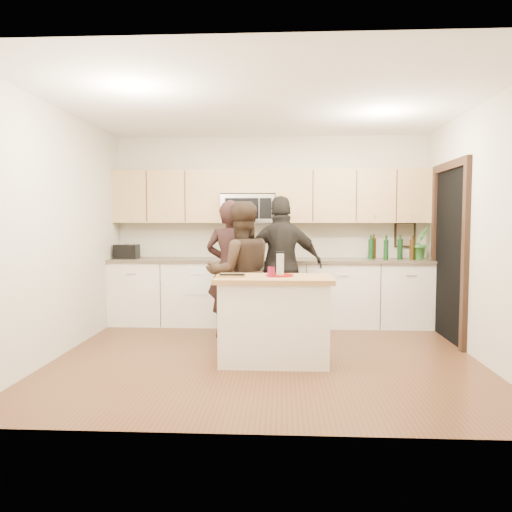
# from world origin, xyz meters

# --- Properties ---
(floor) EXTENTS (4.50, 4.50, 0.00)m
(floor) POSITION_xyz_m (0.00, 0.00, 0.00)
(floor) COLOR brown
(floor) RESTS_ON ground
(room_shell) EXTENTS (4.52, 4.02, 2.71)m
(room_shell) POSITION_xyz_m (0.00, 0.00, 1.73)
(room_shell) COLOR beige
(room_shell) RESTS_ON ground
(back_cabinetry) EXTENTS (4.50, 0.66, 0.94)m
(back_cabinetry) POSITION_xyz_m (0.00, 1.69, 0.47)
(back_cabinetry) COLOR white
(back_cabinetry) RESTS_ON ground
(upper_cabinetry) EXTENTS (4.50, 0.33, 0.75)m
(upper_cabinetry) POSITION_xyz_m (0.03, 1.83, 1.84)
(upper_cabinetry) COLOR tan
(upper_cabinetry) RESTS_ON ground
(microwave) EXTENTS (0.76, 0.41, 0.40)m
(microwave) POSITION_xyz_m (-0.31, 1.80, 1.65)
(microwave) COLOR silver
(microwave) RESTS_ON ground
(doorway) EXTENTS (0.06, 1.25, 2.20)m
(doorway) POSITION_xyz_m (2.23, 0.90, 1.16)
(doorway) COLOR black
(doorway) RESTS_ON ground
(framed_picture) EXTENTS (0.30, 0.03, 0.38)m
(framed_picture) POSITION_xyz_m (1.95, 1.98, 1.28)
(framed_picture) COLOR black
(framed_picture) RESTS_ON ground
(dish_towel) EXTENTS (0.34, 0.60, 0.48)m
(dish_towel) POSITION_xyz_m (-0.95, 1.50, 0.80)
(dish_towel) COLOR white
(dish_towel) RESTS_ON ground
(island) EXTENTS (1.20, 0.70, 0.90)m
(island) POSITION_xyz_m (0.09, -0.21, 0.45)
(island) COLOR white
(island) RESTS_ON ground
(red_plate) EXTENTS (0.29, 0.29, 0.02)m
(red_plate) POSITION_xyz_m (0.15, -0.16, 0.91)
(red_plate) COLOR maroon
(red_plate) RESTS_ON island
(box_grater) EXTENTS (0.09, 0.07, 0.24)m
(box_grater) POSITION_xyz_m (0.15, -0.20, 1.04)
(box_grater) COLOR silver
(box_grater) RESTS_ON red_plate
(drink_glass) EXTENTS (0.08, 0.08, 0.11)m
(drink_glass) POSITION_xyz_m (0.06, -0.26, 0.95)
(drink_glass) COLOR maroon
(drink_glass) RESTS_ON island
(cutting_board) EXTENTS (0.29, 0.17, 0.02)m
(cutting_board) POSITION_xyz_m (-0.35, -0.27, 0.91)
(cutting_board) COLOR #AA8447
(cutting_board) RESTS_ON island
(tongs) EXTENTS (0.26, 0.03, 0.02)m
(tongs) POSITION_xyz_m (-0.33, -0.32, 0.93)
(tongs) COLOR black
(tongs) RESTS_ON cutting_board
(knife) EXTENTS (0.19, 0.02, 0.01)m
(knife) POSITION_xyz_m (-0.32, -0.32, 0.92)
(knife) COLOR silver
(knife) RESTS_ON cutting_board
(toaster) EXTENTS (0.32, 0.24, 0.20)m
(toaster) POSITION_xyz_m (-2.05, 1.67, 1.04)
(toaster) COLOR black
(toaster) RESTS_ON back_cabinetry
(bottle_cluster) EXTENTS (0.62, 0.34, 0.35)m
(bottle_cluster) POSITION_xyz_m (1.65, 1.69, 1.11)
(bottle_cluster) COLOR black
(bottle_cluster) RESTS_ON back_cabinetry
(orchid) EXTENTS (0.32, 0.32, 0.46)m
(orchid) POSITION_xyz_m (2.10, 1.72, 1.17)
(orchid) COLOR #34722D
(orchid) RESTS_ON back_cabinetry
(woman_left) EXTENTS (0.69, 0.51, 1.74)m
(woman_left) POSITION_xyz_m (-0.48, 0.89, 0.87)
(woman_left) COLOR black
(woman_left) RESTS_ON ground
(woman_center) EXTENTS (0.98, 0.86, 1.71)m
(woman_center) POSITION_xyz_m (-0.32, 0.55, 0.85)
(woman_center) COLOR black
(woman_center) RESTS_ON ground
(woman_right) EXTENTS (1.11, 0.61, 1.80)m
(woman_right) POSITION_xyz_m (0.18, 1.09, 0.90)
(woman_right) COLOR black
(woman_right) RESTS_ON ground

